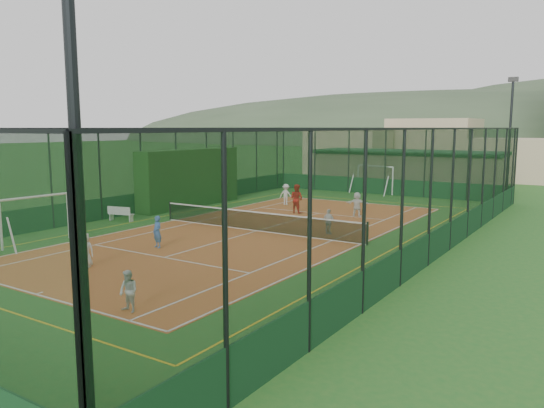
# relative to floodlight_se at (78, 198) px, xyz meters

# --- Properties ---
(ground) EXTENTS (300.00, 300.00, 0.00)m
(ground) POSITION_rel_floodlight_se_xyz_m (-8.60, 16.60, -4.12)
(ground) COLOR #216021
(ground) RESTS_ON ground
(court_slab) EXTENTS (11.17, 23.97, 0.01)m
(court_slab) POSITION_rel_floodlight_se_xyz_m (-8.60, 16.60, -4.12)
(court_slab) COLOR #B25A27
(court_slab) RESTS_ON ground
(tennis_net) EXTENTS (11.67, 0.12, 1.06)m
(tennis_net) POSITION_rel_floodlight_se_xyz_m (-8.60, 16.60, -3.59)
(tennis_net) COLOR black
(tennis_net) RESTS_ON ground
(perimeter_fence) EXTENTS (18.12, 34.12, 5.00)m
(perimeter_fence) POSITION_rel_floodlight_se_xyz_m (-8.60, 16.60, -1.62)
(perimeter_fence) COLOR black
(perimeter_fence) RESTS_ON ground
(floodlight_se) EXTENTS (0.60, 0.26, 8.25)m
(floodlight_se) POSITION_rel_floodlight_se_xyz_m (0.00, 0.00, 0.00)
(floodlight_se) COLOR black
(floodlight_se) RESTS_ON ground
(floodlight_ne) EXTENTS (0.60, 0.26, 8.25)m
(floodlight_ne) POSITION_rel_floodlight_se_xyz_m (0.00, 33.20, 0.00)
(floodlight_ne) COLOR black
(floodlight_ne) RESTS_ON ground
(clubhouse) EXTENTS (15.20, 7.20, 3.15)m
(clubhouse) POSITION_rel_floodlight_se_xyz_m (-8.60, 38.60, -2.55)
(clubhouse) COLOR tan
(clubhouse) RESTS_ON ground
(hedge_left) EXTENTS (1.25, 8.36, 3.66)m
(hedge_left) POSITION_rel_floodlight_se_xyz_m (-16.90, 21.10, -2.30)
(hedge_left) COLOR black
(hedge_left) RESTS_ON ground
(white_bench) EXTENTS (1.52, 0.69, 0.83)m
(white_bench) POSITION_rel_floodlight_se_xyz_m (-16.40, 14.92, -3.71)
(white_bench) COLOR white
(white_bench) RESTS_ON ground
(futsal_goal_near) EXTENTS (3.26, 1.10, 2.07)m
(futsal_goal_near) POSITION_rel_floodlight_se_xyz_m (-15.01, 9.01, -3.09)
(futsal_goal_near) COLOR white
(futsal_goal_near) RESTS_ON ground
(futsal_goal_far) EXTENTS (3.39, 1.62, 2.10)m
(futsal_goal_far) POSITION_rel_floodlight_se_xyz_m (-9.50, 33.89, -3.07)
(futsal_goal_far) COLOR white
(futsal_goal_far) RESTS_ON ground
(child_near_left) EXTENTS (0.74, 0.66, 1.27)m
(child_near_left) POSITION_rel_floodlight_se_xyz_m (-9.96, 7.62, -3.48)
(child_near_left) COLOR silver
(child_near_left) RESTS_ON court_slab
(child_near_mid) EXTENTS (0.55, 0.42, 1.36)m
(child_near_mid) POSITION_rel_floodlight_se_xyz_m (-10.06, 11.33, -3.44)
(child_near_mid) COLOR #436BBF
(child_near_mid) RESTS_ON court_slab
(child_near_right) EXTENTS (0.59, 0.47, 1.17)m
(child_near_right) POSITION_rel_floodlight_se_xyz_m (-5.01, 5.19, -3.53)
(child_near_right) COLOR silver
(child_near_right) RESTS_ON court_slab
(child_far_left) EXTENTS (0.95, 0.63, 1.37)m
(child_far_left) POSITION_rel_floodlight_se_xyz_m (-12.04, 24.95, -3.43)
(child_far_left) COLOR white
(child_far_left) RESTS_ON court_slab
(child_far_right) EXTENTS (0.73, 0.37, 1.20)m
(child_far_right) POSITION_rel_floodlight_se_xyz_m (-5.28, 17.80, -3.51)
(child_far_right) COLOR silver
(child_far_right) RESTS_ON court_slab
(child_far_back) EXTENTS (1.35, 0.63, 1.40)m
(child_far_back) POSITION_rel_floodlight_se_xyz_m (-6.26, 23.28, -3.42)
(child_far_back) COLOR white
(child_far_back) RESTS_ON court_slab
(coach) EXTENTS (0.90, 0.73, 1.71)m
(coach) POSITION_rel_floodlight_se_xyz_m (-9.75, 22.41, -3.26)
(coach) COLOR #AA1212
(coach) RESTS_ON court_slab
(tennis_balls) EXTENTS (6.32, 1.14, 0.07)m
(tennis_balls) POSITION_rel_floodlight_se_xyz_m (-7.81, 18.25, -4.08)
(tennis_balls) COLOR #CCE033
(tennis_balls) RESTS_ON court_slab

